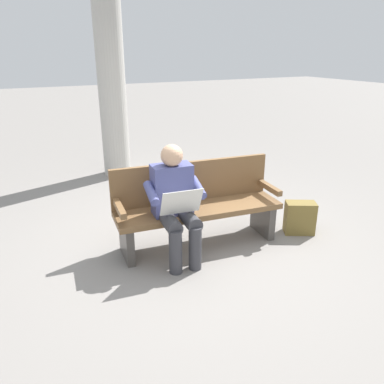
# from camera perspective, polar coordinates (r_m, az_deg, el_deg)

# --- Properties ---
(ground_plane) EXTENTS (40.00, 40.00, 0.00)m
(ground_plane) POSITION_cam_1_polar(r_m,az_deg,el_deg) (4.29, 1.01, -7.79)
(ground_plane) COLOR gray
(bench_near) EXTENTS (1.84, 0.67, 0.90)m
(bench_near) POSITION_cam_1_polar(r_m,az_deg,el_deg) (4.15, 0.69, -1.78)
(bench_near) COLOR brown
(bench_near) RESTS_ON ground
(person_seated) EXTENTS (0.60, 0.60, 1.18)m
(person_seated) POSITION_cam_1_polar(r_m,az_deg,el_deg) (3.79, -2.49, -1.32)
(person_seated) COLOR #474C84
(person_seated) RESTS_ON ground
(backpack) EXTENTS (0.39, 0.34, 0.38)m
(backpack) POSITION_cam_1_polar(r_m,az_deg,el_deg) (4.64, 15.80, -3.73)
(backpack) COLOR brown
(backpack) RESTS_ON ground
(support_pillar) EXTENTS (0.45, 0.45, 3.06)m
(support_pillar) POSITION_cam_1_polar(r_m,az_deg,el_deg) (6.49, -11.94, 15.73)
(support_pillar) COLOR #B2AFA8
(support_pillar) RESTS_ON ground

